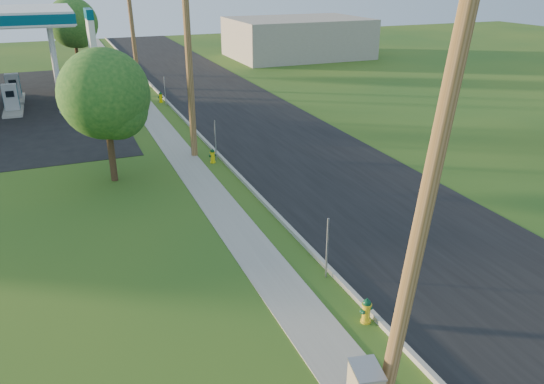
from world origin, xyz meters
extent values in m
plane|color=#214E1B|center=(0.00, 0.00, 0.00)|extent=(140.00, 140.00, 0.00)
cube|color=black|center=(4.50, 10.00, 0.01)|extent=(8.00, 120.00, 0.02)
cube|color=#9C9A8F|center=(0.50, 10.00, 0.07)|extent=(0.15, 120.00, 0.15)
cube|color=gray|center=(-1.25, 10.00, 0.01)|extent=(1.50, 120.00, 0.03)
cylinder|color=brown|center=(-0.60, -1.00, 4.75)|extent=(1.31, 0.32, 9.48)
cylinder|color=brown|center=(-0.60, 17.00, 4.90)|extent=(0.32, 0.32, 9.80)
cylinder|color=brown|center=(-0.60, 35.00, 4.75)|extent=(0.49, 0.32, 9.50)
cube|color=gray|center=(0.25, 4.20, 1.00)|extent=(0.05, 0.04, 2.00)
cube|color=gray|center=(0.25, 16.00, 1.00)|extent=(0.05, 0.04, 2.00)
cube|color=gray|center=(0.25, 28.20, 1.00)|extent=(0.05, 0.04, 2.00)
cylinder|color=silver|center=(-6.50, 28.70, 2.75)|extent=(0.36, 0.36, 5.50)
cylinder|color=silver|center=(-6.50, 35.30, 2.75)|extent=(0.36, 0.36, 5.50)
cube|color=#9C9A8F|center=(-9.50, 30.00, 0.09)|extent=(1.20, 3.20, 0.18)
cube|color=#9EA0A3|center=(-9.50, 30.00, 1.05)|extent=(0.90, 0.50, 1.70)
cube|color=#00475D|center=(-9.50, 30.00, 1.05)|extent=(0.94, 0.40, 1.50)
cube|color=black|center=(-9.50, 29.73, 1.30)|extent=(0.50, 0.02, 0.40)
cube|color=#9C9A8F|center=(-9.50, 34.00, 0.09)|extent=(1.20, 3.20, 0.18)
cube|color=#9EA0A3|center=(-9.50, 34.00, 1.05)|extent=(0.90, 0.50, 1.70)
cube|color=#00475D|center=(-9.50, 34.00, 1.05)|extent=(0.94, 0.40, 1.50)
cube|color=black|center=(-9.50, 33.73, 1.30)|extent=(0.50, 0.02, 0.40)
cylinder|color=gray|center=(-4.50, 22.50, 2.50)|extent=(0.24, 0.24, 5.00)
cube|color=silver|center=(-4.50, 22.50, 5.80)|extent=(0.30, 2.00, 2.00)
cube|color=#00475D|center=(-4.50, 22.50, 6.60)|extent=(0.34, 2.04, 0.50)
cube|color=gray|center=(18.00, 45.00, 2.00)|extent=(14.00, 10.00, 4.00)
cylinder|color=#362217|center=(-4.79, 15.02, 1.50)|extent=(0.30, 0.30, 3.00)
sphere|color=#1A4C1A|center=(-4.79, 15.02, 3.91)|extent=(3.85, 3.85, 3.85)
sphere|color=#1A4C1A|center=(-4.39, 14.72, 3.30)|extent=(2.64, 2.64, 2.64)
cylinder|color=#362217|center=(-4.50, 43.67, 1.69)|extent=(0.30, 0.30, 3.38)
sphere|color=#1A4C1A|center=(-4.50, 43.67, 4.40)|extent=(4.33, 4.33, 4.33)
sphere|color=#1A4C1A|center=(-4.10, 43.37, 3.72)|extent=(2.98, 2.98, 2.98)
cylinder|color=gold|center=(0.19, 1.78, 0.03)|extent=(0.28, 0.28, 0.06)
cylinder|color=gold|center=(0.19, 1.78, 0.30)|extent=(0.22, 0.22, 0.60)
cylinder|color=gold|center=(0.19, 1.78, 0.56)|extent=(0.28, 0.28, 0.04)
sphere|color=#083A22|center=(0.19, 1.78, 0.60)|extent=(0.23, 0.23, 0.23)
cylinder|color=#083A22|center=(0.19, 1.78, 0.71)|extent=(0.05, 0.05, 0.06)
cylinder|color=#083A22|center=(0.22, 1.65, 0.38)|extent=(0.13, 0.14, 0.11)
cylinder|color=#083A22|center=(0.06, 1.76, 0.38)|extent=(0.12, 0.11, 0.09)
cylinder|color=#083A22|center=(0.33, 1.81, 0.38)|extent=(0.12, 0.11, 0.09)
cylinder|color=yellow|center=(-0.04, 15.61, 0.03)|extent=(0.27, 0.27, 0.06)
cylinder|color=yellow|center=(-0.04, 15.61, 0.29)|extent=(0.21, 0.21, 0.57)
cylinder|color=yellow|center=(-0.04, 15.61, 0.53)|extent=(0.27, 0.27, 0.04)
sphere|color=#073211|center=(-0.04, 15.61, 0.57)|extent=(0.22, 0.22, 0.22)
cylinder|color=#073211|center=(-0.04, 15.61, 0.69)|extent=(0.05, 0.05, 0.06)
cylinder|color=#073211|center=(-0.05, 15.48, 0.36)|extent=(0.11, 0.12, 0.10)
cylinder|color=#073211|center=(-0.17, 15.62, 0.36)|extent=(0.10, 0.09, 0.09)
cylinder|color=#073211|center=(0.09, 15.61, 0.36)|extent=(0.10, 0.09, 0.09)
cylinder|color=#F8DA00|center=(0.11, 29.30, 0.03)|extent=(0.28, 0.28, 0.06)
cylinder|color=#F8DA00|center=(0.11, 29.30, 0.30)|extent=(0.22, 0.22, 0.61)
cylinder|color=#F8DA00|center=(0.11, 29.30, 0.57)|extent=(0.28, 0.28, 0.04)
sphere|color=#083814|center=(0.11, 29.30, 0.61)|extent=(0.23, 0.23, 0.23)
cylinder|color=#083814|center=(0.11, 29.30, 0.73)|extent=(0.05, 0.05, 0.06)
cylinder|color=#083814|center=(0.06, 29.17, 0.38)|extent=(0.15, 0.15, 0.11)
cylinder|color=#083814|center=(-0.02, 29.35, 0.38)|extent=(0.13, 0.12, 0.09)
cylinder|color=#083814|center=(0.24, 29.24, 0.38)|extent=(0.13, 0.12, 0.09)
cube|color=gray|center=(-1.61, -1.05, 1.30)|extent=(0.73, 0.87, 0.04)
camera|label=1|loc=(-6.57, -8.18, 8.76)|focal=35.00mm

